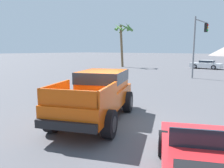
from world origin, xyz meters
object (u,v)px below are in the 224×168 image
at_px(parked_car_white, 206,64).
at_px(traffic_light_main, 200,36).
at_px(palm_tree_tall, 123,33).
at_px(orange_pickup_truck, 98,92).

distance_m(parked_car_white, traffic_light_main, 10.96).
xyz_separation_m(parked_car_white, palm_tree_tall, (-11.25, -4.73, 4.56)).
bearing_deg(parked_car_white, orange_pickup_truck, -170.81).
xyz_separation_m(orange_pickup_truck, palm_tree_tall, (-14.59, 21.67, 4.13)).
xyz_separation_m(parked_car_white, traffic_light_main, (2.05, -10.23, 3.38)).
bearing_deg(palm_tree_tall, traffic_light_main, -22.46).
distance_m(traffic_light_main, palm_tree_tall, 14.44).
height_order(orange_pickup_truck, parked_car_white, orange_pickup_truck).
relative_size(traffic_light_main, palm_tree_tall, 0.84).
bearing_deg(traffic_light_main, orange_pickup_truck, -175.42).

